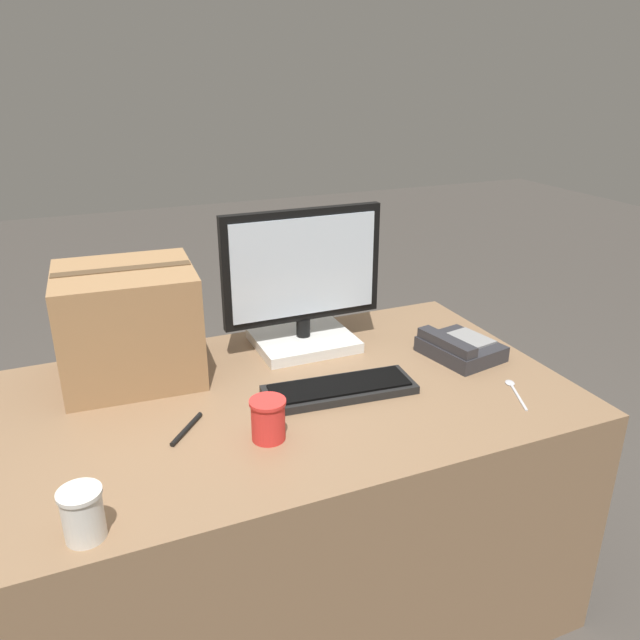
% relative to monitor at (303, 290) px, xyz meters
% --- Properties ---
extents(ground_plane, '(12.00, 12.00, 0.00)m').
position_rel_monitor_xyz_m(ground_plane, '(-0.30, -0.27, -0.91)').
color(ground_plane, '#47423D').
extents(office_desk, '(1.80, 0.90, 0.72)m').
position_rel_monitor_xyz_m(office_desk, '(-0.30, -0.27, -0.55)').
color(office_desk, '#8C6B4C').
rests_on(office_desk, ground_plane).
extents(monitor, '(0.50, 0.26, 0.44)m').
position_rel_monitor_xyz_m(monitor, '(0.00, 0.00, 0.00)').
color(monitor, white).
rests_on(monitor, office_desk).
extents(keyboard, '(0.42, 0.18, 0.03)m').
position_rel_monitor_xyz_m(keyboard, '(-0.03, -0.33, -0.17)').
color(keyboard, black).
rests_on(keyboard, office_desk).
extents(desk_phone, '(0.22, 0.25, 0.08)m').
position_rel_monitor_xyz_m(desk_phone, '(0.40, -0.26, -0.16)').
color(desk_phone, '#2D2D33').
rests_on(desk_phone, office_desk).
extents(paper_cup_left, '(0.08, 0.08, 0.10)m').
position_rel_monitor_xyz_m(paper_cup_left, '(-0.70, -0.65, -0.13)').
color(paper_cup_left, white).
rests_on(paper_cup_left, office_desk).
extents(paper_cup_right, '(0.09, 0.09, 0.10)m').
position_rel_monitor_xyz_m(paper_cup_right, '(-0.27, -0.46, -0.13)').
color(paper_cup_right, red).
rests_on(paper_cup_right, office_desk).
extents(spoon, '(0.08, 0.16, 0.00)m').
position_rel_monitor_xyz_m(spoon, '(0.42, -0.50, -0.18)').
color(spoon, silver).
rests_on(spoon, office_desk).
extents(cardboard_box, '(0.39, 0.35, 0.32)m').
position_rel_monitor_xyz_m(cardboard_box, '(-0.52, -0.00, -0.03)').
color(cardboard_box, '#9E754C').
rests_on(cardboard_box, office_desk).
extents(pen_marker, '(0.10, 0.12, 0.01)m').
position_rel_monitor_xyz_m(pen_marker, '(-0.45, -0.35, -0.18)').
color(pen_marker, black).
rests_on(pen_marker, office_desk).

